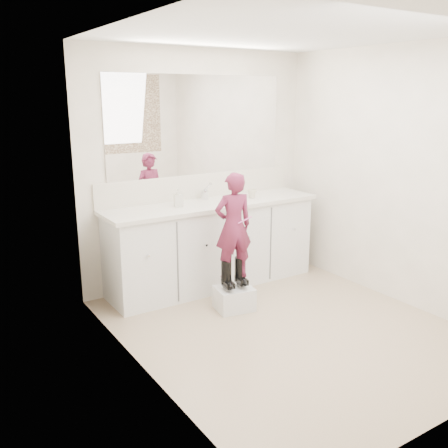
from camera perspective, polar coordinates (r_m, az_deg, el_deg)
floor at (r=4.41m, az=7.22°, el=-11.73°), size 3.00×3.00×0.00m
ceiling at (r=3.98m, az=8.39°, el=20.98°), size 3.00×3.00×0.00m
wall_back at (r=5.24m, az=-2.97°, el=6.38°), size 2.60×0.00×2.60m
wall_left at (r=3.35m, az=-9.46°, el=1.50°), size 0.00×3.00×3.00m
wall_right at (r=4.96m, az=19.33°, el=5.11°), size 0.00×3.00×3.00m
vanity_cabinet at (r=5.18m, az=-1.34°, el=-2.50°), size 2.20×0.55×0.85m
countertop at (r=5.05m, az=-1.28°, el=2.28°), size 2.28×0.58×0.04m
backsplash at (r=5.26m, az=-2.86°, el=4.36°), size 2.28×0.03×0.25m
mirror at (r=5.19m, az=-2.97°, el=11.18°), size 2.00×0.02×1.00m
faucet at (r=5.18m, az=-2.24°, el=3.37°), size 0.08×0.08×0.10m
cup at (r=5.27m, az=3.20°, el=3.49°), size 0.12×0.12×0.09m
soap_bottle at (r=4.86m, az=-5.25°, el=3.04°), size 0.10×0.10×0.18m
step_stool at (r=4.69m, az=1.17°, el=-8.50°), size 0.38×0.33×0.21m
boot_left at (r=4.58m, az=0.26°, el=-5.79°), size 0.13×0.20×0.28m
boot_right at (r=4.66m, az=1.81°, el=-5.44°), size 0.13×0.20×0.28m
toddler at (r=4.48m, az=1.07°, el=-0.23°), size 0.39×0.29×0.97m
toothbrush at (r=4.44m, az=2.40°, el=0.46°), size 0.14×0.04×0.06m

